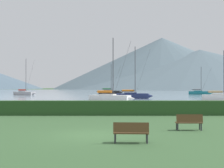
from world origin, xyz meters
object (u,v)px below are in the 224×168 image
at_px(sailboat_slip_1, 221,97).
at_px(sailboat_slip_6, 199,92).
at_px(park_bench_under_tree, 130,131).
at_px(sailboat_slip_9, 110,98).
at_px(sailboat_slip_4, 24,93).
at_px(park_bench_near_path, 188,121).
at_px(sailboat_slip_3, 132,95).
at_px(sailboat_slip_2, 109,92).

relative_size(sailboat_slip_1, sailboat_slip_6, 1.01).
bearing_deg(sailboat_slip_1, park_bench_under_tree, -95.61).
bearing_deg(sailboat_slip_1, sailboat_slip_9, -149.25).
xyz_separation_m(sailboat_slip_4, park_bench_near_path, (31.30, -71.52, -0.12)).
height_order(sailboat_slip_1, park_bench_under_tree, sailboat_slip_1).
bearing_deg(sailboat_slip_9, park_bench_near_path, -60.37).
bearing_deg(park_bench_near_path, sailboat_slip_9, 99.21).
bearing_deg(sailboat_slip_3, park_bench_near_path, -81.27).
relative_size(sailboat_slip_3, park_bench_under_tree, 6.99).
distance_m(sailboat_slip_1, sailboat_slip_6, 43.49).
relative_size(sailboat_slip_1, sailboat_slip_4, 0.84).
relative_size(sailboat_slip_2, sailboat_slip_9, 0.97).
height_order(sailboat_slip_2, park_bench_near_path, sailboat_slip_2).
bearing_deg(sailboat_slip_6, park_bench_near_path, -89.51).
bearing_deg(park_bench_near_path, sailboat_slip_3, 90.93).
bearing_deg(sailboat_slip_6, sailboat_slip_4, -153.70).
xyz_separation_m(sailboat_slip_1, park_bench_near_path, (-16.03, -37.35, -0.11)).
xyz_separation_m(sailboat_slip_2, sailboat_slip_3, (5.42, -40.48, -0.04)).
height_order(sailboat_slip_3, sailboat_slip_9, sailboat_slip_3).
relative_size(sailboat_slip_4, park_bench_under_tree, 6.83).
bearing_deg(sailboat_slip_6, sailboat_slip_9, -104.75).
distance_m(sailboat_slip_4, park_bench_near_path, 78.07).
xyz_separation_m(sailboat_slip_2, park_bench_under_tree, (1.68, -90.99, -0.19)).
xyz_separation_m(sailboat_slip_6, park_bench_under_tree, (-28.55, -83.75, -0.13)).
bearing_deg(sailboat_slip_6, park_bench_under_tree, -91.04).
relative_size(sailboat_slip_1, sailboat_slip_3, 0.82).
bearing_deg(sailboat_slip_1, sailboat_slip_6, 98.23).
height_order(sailboat_slip_2, sailboat_slip_9, sailboat_slip_9).
bearing_deg(sailboat_slip_3, sailboat_slip_9, -101.31).
distance_m(sailboat_slip_6, park_bench_near_path, 83.71).
bearing_deg(sailboat_slip_3, sailboat_slip_2, 106.44).
bearing_deg(sailboat_slip_3, sailboat_slip_1, -21.52).
height_order(sailboat_slip_1, sailboat_slip_4, sailboat_slip_4).
relative_size(sailboat_slip_9, park_bench_under_tree, 6.75).
distance_m(sailboat_slip_2, park_bench_near_path, 87.34).
relative_size(sailboat_slip_6, park_bench_under_tree, 5.70).
bearing_deg(sailboat_slip_4, sailboat_slip_2, 52.93).
bearing_deg(park_bench_near_path, sailboat_slip_2, 94.52).
bearing_deg(sailboat_slip_2, park_bench_under_tree, -80.65).
bearing_deg(park_bench_near_path, sailboat_slip_6, 73.72).
bearing_deg(park_bench_under_tree, sailboat_slip_1, 67.52).
bearing_deg(park_bench_under_tree, sailboat_slip_9, 94.85).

